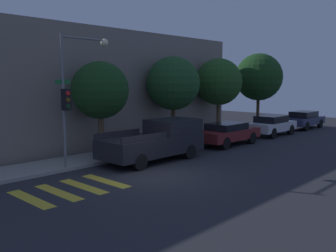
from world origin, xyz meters
TOP-DOWN VIEW (x-y plane):
  - ground_plane at (0.00, 0.00)m, footprint 60.00×60.00m
  - sidewalk at (0.00, 4.38)m, footprint 26.00×2.37m
  - building_row at (0.00, 8.97)m, footprint 26.00×6.00m
  - crosswalk at (-3.41, 0.80)m, footprint 3.49×2.60m
  - traffic_light_pole at (-1.48, 3.37)m, footprint 2.72×0.56m
  - pickup_truck at (2.21, 2.10)m, footprint 5.35×2.14m
  - sedan_near_corner at (8.17, 2.10)m, footprint 4.51×1.88m
  - sedan_middle at (13.61, 2.10)m, footprint 4.22×1.82m
  - sedan_far_end at (19.00, 2.10)m, footprint 4.42×1.75m
  - tree_near_corner at (0.76, 4.61)m, footprint 2.85×2.85m
  - tree_midblock at (6.09, 4.61)m, footprint 3.20×3.20m
  - tree_far_end at (10.69, 4.61)m, footprint 3.20×3.20m
  - tree_behind_truck at (16.04, 4.61)m, footprint 3.70×3.70m

SIDE VIEW (x-z plane):
  - ground_plane at x=0.00m, z-range 0.00..0.00m
  - crosswalk at x=-3.41m, z-range 0.00..0.00m
  - sidewalk at x=0.00m, z-range 0.00..0.14m
  - sedan_near_corner at x=8.17m, z-range 0.07..1.41m
  - sedan_far_end at x=19.00m, z-range 0.05..1.46m
  - sedan_middle at x=13.61m, z-range 0.06..1.47m
  - pickup_truck at x=2.21m, z-range 0.01..1.92m
  - tree_near_corner at x=0.76m, z-range 0.96..5.75m
  - building_row at x=0.00m, z-range 0.00..6.73m
  - tree_midblock at x=6.09m, z-range 1.03..6.32m
  - traffic_light_pole at x=-1.48m, z-range 0.78..6.58m
  - tree_far_end at x=10.69m, z-range 1.08..6.45m
  - tree_behind_truck at x=16.04m, z-range 1.14..7.12m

